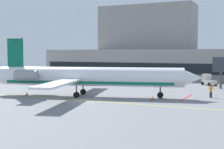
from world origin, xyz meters
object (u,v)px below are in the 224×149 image
at_px(marshaller, 211,91).
at_px(baggage_tug, 208,80).
at_px(pushback_tractor, 125,80).
at_px(fuel_tank, 73,75).
at_px(regional_jet, 85,77).

bearing_deg(marshaller, baggage_tug, 99.62).
xyz_separation_m(pushback_tractor, marshaller, (19.55, -14.02, 0.02)).
xyz_separation_m(baggage_tug, marshaller, (3.22, -18.98, -0.04)).
xyz_separation_m(pushback_tractor, fuel_tank, (-13.51, 1.36, 0.49)).
distance_m(baggage_tug, marshaller, 19.25).
relative_size(regional_jet, marshaller, 17.75).
bearing_deg(pushback_tractor, baggage_tug, 16.90).
bearing_deg(regional_jet, baggage_tug, 60.48).
distance_m(regional_jet, fuel_tank, 26.77).
bearing_deg(regional_jet, marshaller, 20.04).
bearing_deg(fuel_tank, regional_jet, -54.66).
bearing_deg(baggage_tug, marshaller, -80.38).
bearing_deg(marshaller, regional_jet, -159.96).
distance_m(regional_jet, marshaller, 18.84).
distance_m(regional_jet, baggage_tug, 29.26).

